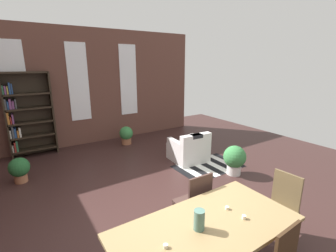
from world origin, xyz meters
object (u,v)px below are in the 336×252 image
object	(u,v)px
dining_chair_far_right	(195,202)
dining_table	(207,232)
bookshelf_tall	(27,115)
potted_plant_corner	(19,169)
potted_plant_window	(235,159)
armchair_white	(189,150)
dining_chair_head_right	(281,206)
vase_on_table	(199,220)
potted_plant_by_shelf	(126,135)

from	to	relation	value
dining_chair_far_right	dining_table	bearing A→B (deg)	-121.53
bookshelf_tall	potted_plant_corner	xyz separation A→B (m)	(-0.32, -1.52, -0.79)
dining_chair_far_right	potted_plant_window	distance (m)	2.17
armchair_white	potted_plant_window	xyz separation A→B (m)	(0.36, -1.13, 0.08)
dining_chair_head_right	bookshelf_tall	bearing A→B (deg)	115.69
dining_chair_head_right	potted_plant_window	world-z (taller)	dining_chair_head_right
dining_chair_far_right	vase_on_table	bearing A→B (deg)	-127.41
armchair_white	potted_plant_by_shelf	xyz separation A→B (m)	(-0.79, 2.01, 0.01)
dining_chair_head_right	armchair_white	bearing A→B (deg)	76.74
bookshelf_tall	dining_table	bearing A→B (deg)	-76.99
bookshelf_tall	potted_plant_window	size ratio (longest dim) A/B	3.34
dining_chair_head_right	bookshelf_tall	world-z (taller)	bookshelf_tall
armchair_white	dining_table	bearing A→B (deg)	-125.34
dining_table	vase_on_table	xyz separation A→B (m)	(-0.11, 0.00, 0.19)
vase_on_table	dining_chair_head_right	distance (m)	1.49
potted_plant_corner	potted_plant_by_shelf	bearing A→B (deg)	19.98
vase_on_table	bookshelf_tall	bearing A→B (deg)	101.93
armchair_white	potted_plant_corner	distance (m)	3.69
vase_on_table	bookshelf_tall	xyz separation A→B (m)	(-1.13, 5.34, 0.20)
vase_on_table	armchair_white	world-z (taller)	vase_on_table
dining_chair_far_right	armchair_white	size ratio (longest dim) A/B	1.12
dining_table	armchair_white	xyz separation A→B (m)	(2.00, 2.81, -0.42)
potted_plant_corner	bookshelf_tall	bearing A→B (deg)	78.18
bookshelf_tall	armchair_white	distance (m)	4.18
dining_chair_head_right	potted_plant_corner	world-z (taller)	dining_chair_head_right
dining_table	potted_plant_by_shelf	size ratio (longest dim) A/B	3.59
vase_on_table	bookshelf_tall	distance (m)	5.47
armchair_white	potted_plant_by_shelf	bearing A→B (deg)	111.56
dining_chair_far_right	armchair_white	bearing A→B (deg)	53.46
potted_plant_corner	potted_plant_window	world-z (taller)	potted_plant_window
dining_table	potted_plant_by_shelf	distance (m)	4.99
bookshelf_tall	potted_plant_window	world-z (taller)	bookshelf_tall
armchair_white	potted_plant_corner	size ratio (longest dim) A/B	1.64
dining_chair_head_right	bookshelf_tall	distance (m)	5.95
bookshelf_tall	vase_on_table	bearing A→B (deg)	-78.07
vase_on_table	potted_plant_corner	distance (m)	4.13
dining_table	dining_chair_far_right	xyz separation A→B (m)	(0.43, 0.70, -0.18)
armchair_white	potted_plant_by_shelf	distance (m)	2.16
dining_table	armchair_white	size ratio (longest dim) A/B	2.26
dining_chair_far_right	armchair_white	distance (m)	2.64
dining_chair_far_right	potted_plant_corner	bearing A→B (deg)	122.45
dining_table	dining_chair_far_right	bearing A→B (deg)	58.47
dining_chair_far_right	potted_plant_by_shelf	xyz separation A→B (m)	(0.77, 4.12, -0.22)
potted_plant_window	potted_plant_by_shelf	bearing A→B (deg)	110.16
dining_table	potted_plant_window	world-z (taller)	dining_table
dining_chair_far_right	potted_plant_window	bearing A→B (deg)	27.16
dining_table	bookshelf_tall	world-z (taller)	bookshelf_tall
vase_on_table	potted_plant_corner	xyz separation A→B (m)	(-1.45, 3.82, -0.59)
dining_table	potted_plant_corner	bearing A→B (deg)	112.12
bookshelf_tall	dining_chair_far_right	bearing A→B (deg)	-70.27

